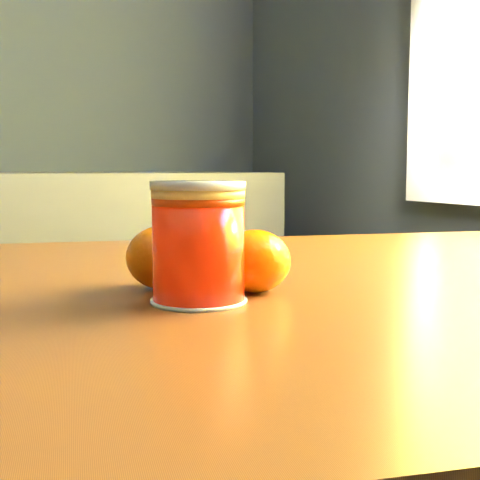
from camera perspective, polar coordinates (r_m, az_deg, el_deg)
name	(u,v)px	position (r m, az deg, el deg)	size (l,w,h in m)	color
table	(227,396)	(0.62, -1.10, -13.17)	(1.18, 0.91, 0.81)	brown
juice_glass	(198,243)	(0.51, -3.56, -0.27)	(0.07, 0.07, 0.09)	red
orange_front	(255,261)	(0.55, 1.30, -1.81)	(0.06, 0.06, 0.05)	#E86404
orange_back	(162,257)	(0.57, -6.68, -1.48)	(0.06, 0.06, 0.05)	#E86404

